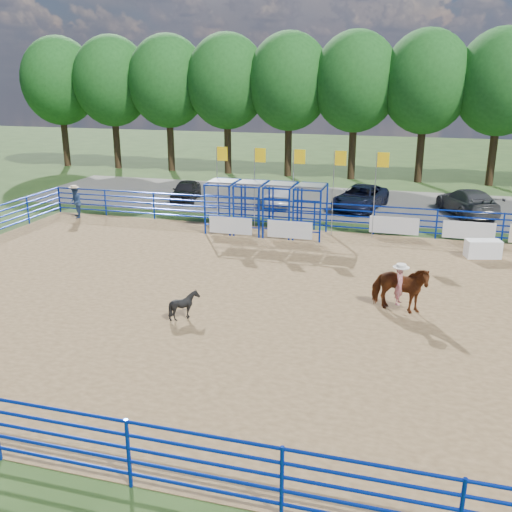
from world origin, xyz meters
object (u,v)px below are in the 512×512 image
(announcer_table, at_px, (483,249))
(car_d, at_px, (467,202))
(spectator_cowboy, at_px, (75,202))
(calf, at_px, (184,305))
(car_c, at_px, (360,197))
(horse_and_rider, at_px, (400,286))
(car_b, at_px, (282,194))
(car_a, at_px, (186,191))

(announcer_table, height_order, car_d, car_d)
(car_d, bearing_deg, spectator_cowboy, -2.43)
(spectator_cowboy, bearing_deg, calf, -45.16)
(car_c, bearing_deg, horse_and_rider, -67.15)
(announcer_table, height_order, car_b, car_b)
(car_d, bearing_deg, calf, 41.07)
(calf, bearing_deg, horse_and_rider, -70.28)
(car_b, distance_m, car_c, 4.75)
(horse_and_rider, relative_size, calf, 2.47)
(car_a, distance_m, car_d, 16.99)
(car_a, xyz_separation_m, car_d, (16.97, 0.78, 0.11))
(spectator_cowboy, relative_size, car_a, 0.49)
(car_b, bearing_deg, spectator_cowboy, 28.70)
(horse_and_rider, height_order, spectator_cowboy, horse_and_rider)
(horse_and_rider, bearing_deg, announcer_table, 65.23)
(announcer_table, xyz_separation_m, spectator_cowboy, (-21.23, 1.60, 0.52))
(announcer_table, bearing_deg, car_d, 90.88)
(announcer_table, distance_m, car_b, 13.55)
(horse_and_rider, height_order, car_d, horse_and_rider)
(announcer_table, xyz_separation_m, calf, (-10.00, -9.69, 0.08))
(spectator_cowboy, distance_m, car_b, 12.17)
(announcer_table, bearing_deg, car_c, 126.85)
(car_d, bearing_deg, horse_and_rider, 58.15)
(car_c, xyz_separation_m, car_d, (6.03, 0.21, 0.05))
(horse_and_rider, relative_size, car_a, 0.63)
(calf, bearing_deg, car_d, -29.55)
(spectator_cowboy, relative_size, car_c, 0.36)
(car_d, bearing_deg, car_c, -18.38)
(spectator_cowboy, height_order, car_c, spectator_cowboy)
(car_b, relative_size, car_d, 0.78)
(horse_and_rider, height_order, car_c, horse_and_rider)
(car_b, xyz_separation_m, car_d, (10.77, 0.38, 0.09))
(car_a, bearing_deg, car_c, -7.52)
(horse_and_rider, xyz_separation_m, car_d, (3.17, 15.58, -0.16))
(car_b, bearing_deg, horse_and_rider, 113.32)
(car_b, height_order, car_c, car_c)
(calf, distance_m, spectator_cowboy, 15.93)
(car_b, bearing_deg, car_a, 0.40)
(car_d, bearing_deg, car_b, -18.31)
(announcer_table, relative_size, spectator_cowboy, 0.81)
(spectator_cowboy, xyz_separation_m, car_b, (10.32, 6.44, -0.26))
(car_c, relative_size, car_d, 0.98)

